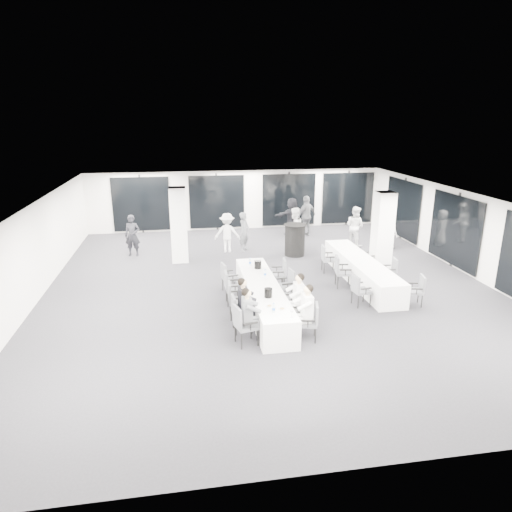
% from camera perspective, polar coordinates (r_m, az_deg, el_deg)
% --- Properties ---
extents(room, '(14.04, 16.04, 2.84)m').
position_cam_1_polar(room, '(15.51, 4.14, 2.60)').
color(room, '#252429').
rests_on(room, ground).
extents(column_left, '(0.60, 0.60, 2.80)m').
position_cam_1_polar(column_left, '(17.12, -9.64, 3.84)').
color(column_left, white).
rests_on(column_left, floor).
extents(column_right, '(0.60, 0.60, 2.80)m').
position_cam_1_polar(column_right, '(16.48, 15.52, 2.93)').
color(column_right, white).
rests_on(column_right, floor).
extents(banquet_table_main, '(0.90, 5.00, 0.75)m').
position_cam_1_polar(banquet_table_main, '(12.89, 0.88, -5.19)').
color(banquet_table_main, white).
rests_on(banquet_table_main, floor).
extents(banquet_table_side, '(0.90, 5.00, 0.75)m').
position_cam_1_polar(banquet_table_side, '(15.47, 12.99, -1.76)').
color(banquet_table_side, white).
rests_on(banquet_table_side, floor).
extents(cocktail_table, '(0.89, 0.89, 1.24)m').
position_cam_1_polar(cocktail_table, '(17.88, 4.88, 2.04)').
color(cocktail_table, black).
rests_on(cocktail_table, floor).
extents(chair_main_left_near, '(0.61, 0.63, 0.99)m').
position_cam_1_polar(chair_main_left_near, '(10.94, -1.64, -8.36)').
color(chair_main_left_near, '#4B4C52').
rests_on(chair_main_left_near, floor).
extents(chair_main_left_second, '(0.51, 0.56, 0.96)m').
position_cam_1_polar(chair_main_left_second, '(11.58, -2.11, -6.95)').
color(chair_main_left_second, '#4B4C52').
rests_on(chair_main_left_second, floor).
extents(chair_main_left_mid, '(0.53, 0.59, 1.00)m').
position_cam_1_polar(chair_main_left_mid, '(12.36, -2.65, -5.24)').
color(chair_main_left_mid, '#4B4C52').
rests_on(chair_main_left_mid, floor).
extents(chair_main_left_fourth, '(0.50, 0.56, 0.99)m').
position_cam_1_polar(chair_main_left_fourth, '(13.22, -3.13, -3.74)').
color(chair_main_left_fourth, '#4B4C52').
rests_on(chair_main_left_fourth, floor).
extents(chair_main_left_far, '(0.56, 0.59, 0.94)m').
position_cam_1_polar(chair_main_left_far, '(14.11, -3.53, -2.49)').
color(chair_main_left_far, '#4B4C52').
rests_on(chair_main_left_far, floor).
extents(chair_main_right_near, '(0.57, 0.59, 0.93)m').
position_cam_1_polar(chair_main_right_near, '(11.26, 6.88, -7.90)').
color(chair_main_right_near, '#4B4C52').
rests_on(chair_main_right_near, floor).
extents(chair_main_right_second, '(0.57, 0.60, 0.93)m').
position_cam_1_polar(chair_main_right_second, '(11.96, 5.81, -6.31)').
color(chair_main_right_second, '#4B4C52').
rests_on(chair_main_right_second, floor).
extents(chair_main_right_mid, '(0.57, 0.60, 0.95)m').
position_cam_1_polar(chair_main_right_mid, '(12.71, 4.83, -4.78)').
color(chair_main_right_mid, '#4B4C52').
rests_on(chair_main_right_mid, floor).
extents(chair_main_right_fourth, '(0.53, 0.57, 0.94)m').
position_cam_1_polar(chair_main_right_fourth, '(13.51, 3.93, -3.43)').
color(chair_main_right_fourth, '#4B4C52').
rests_on(chair_main_right_fourth, floor).
extents(chair_main_right_far, '(0.54, 0.58, 0.96)m').
position_cam_1_polar(chair_main_right_far, '(14.43, 3.02, -1.98)').
color(chair_main_right_far, '#4B4C52').
rests_on(chair_main_right_far, floor).
extents(chair_side_left_near, '(0.52, 0.56, 0.92)m').
position_cam_1_polar(chair_side_left_near, '(13.45, 12.78, -3.97)').
color(chair_side_left_near, '#4B4C52').
rests_on(chair_side_left_near, floor).
extents(chair_side_left_mid, '(0.59, 0.63, 1.02)m').
position_cam_1_polar(chair_side_left_mid, '(14.76, 10.59, -1.68)').
color(chair_side_left_mid, '#4B4C52').
rests_on(chair_side_left_mid, floor).
extents(chair_side_left_far, '(0.53, 0.58, 0.96)m').
position_cam_1_polar(chair_side_left_far, '(16.10, 8.84, -0.13)').
color(chair_side_left_far, '#4B4C52').
rests_on(chair_side_left_far, floor).
extents(chair_side_right_near, '(0.54, 0.57, 0.90)m').
position_cam_1_polar(chair_side_right_near, '(13.94, 19.50, -3.84)').
color(chair_side_right_near, '#4B4C52').
rests_on(chair_side_right_near, floor).
extents(chair_side_right_mid, '(0.49, 0.53, 0.88)m').
position_cam_1_polar(chair_side_right_mid, '(15.39, 16.45, -1.64)').
color(chair_side_right_mid, '#4B4C52').
rests_on(chair_side_right_mid, floor).
extents(chair_side_right_far, '(0.54, 0.57, 0.90)m').
position_cam_1_polar(chair_side_right_far, '(16.67, 14.29, 0.03)').
color(chair_side_right_far, '#4B4C52').
rests_on(chair_side_right_far, floor).
extents(seated_guest_a, '(0.50, 0.38, 1.44)m').
position_cam_1_polar(seated_guest_a, '(10.87, -0.78, -7.08)').
color(seated_guest_a, '#595C61').
rests_on(seated_guest_a, floor).
extents(seated_guest_b, '(0.50, 0.38, 1.44)m').
position_cam_1_polar(seated_guest_b, '(11.50, -1.30, -5.68)').
color(seated_guest_b, black).
rests_on(seated_guest_b, floor).
extents(seated_guest_c, '(0.50, 0.38, 1.44)m').
position_cam_1_polar(seated_guest_c, '(11.12, 6.09, -6.61)').
color(seated_guest_c, white).
rests_on(seated_guest_c, floor).
extents(seated_guest_d, '(0.50, 0.38, 1.44)m').
position_cam_1_polar(seated_guest_d, '(11.83, 5.07, -5.07)').
color(seated_guest_d, white).
rests_on(seated_guest_d, floor).
extents(standing_guest_a, '(0.80, 0.83, 1.79)m').
position_cam_1_polar(standing_guest_a, '(18.38, -1.47, 3.37)').
color(standing_guest_a, '#595C61').
rests_on(standing_guest_a, floor).
extents(standing_guest_b, '(1.10, 1.00, 1.95)m').
position_cam_1_polar(standing_guest_b, '(18.68, 4.82, 3.79)').
color(standing_guest_b, white).
rests_on(standing_guest_b, floor).
extents(standing_guest_c, '(1.25, 0.80, 1.79)m').
position_cam_1_polar(standing_guest_c, '(18.26, -3.61, 3.24)').
color(standing_guest_c, white).
rests_on(standing_guest_c, floor).
extents(standing_guest_d, '(1.41, 1.21, 2.09)m').
position_cam_1_polar(standing_guest_d, '(20.83, 6.33, 5.34)').
color(standing_guest_d, '#595C61').
rests_on(standing_guest_d, floor).
extents(standing_guest_e, '(0.85, 0.97, 1.72)m').
position_cam_1_polar(standing_guest_e, '(19.59, 16.31, 3.44)').
color(standing_guest_e, white).
rests_on(standing_guest_e, floor).
extents(standing_guest_f, '(1.90, 1.11, 1.94)m').
position_cam_1_polar(standing_guest_f, '(20.97, 4.50, 5.27)').
color(standing_guest_f, black).
rests_on(standing_guest_f, floor).
extents(standing_guest_g, '(0.75, 0.64, 1.84)m').
position_cam_1_polar(standing_guest_g, '(18.33, -15.21, 2.80)').
color(standing_guest_g, black).
rests_on(standing_guest_g, floor).
extents(standing_guest_h, '(0.95, 1.07, 1.89)m').
position_cam_1_polar(standing_guest_h, '(19.57, 12.29, 3.99)').
color(standing_guest_h, white).
rests_on(standing_guest_h, floor).
extents(ice_bucket_near, '(0.21, 0.21, 0.24)m').
position_cam_1_polar(ice_bucket_near, '(11.88, 1.54, -4.62)').
color(ice_bucket_near, black).
rests_on(ice_bucket_near, banquet_table_main).
extents(ice_bucket_far, '(0.22, 0.22, 0.25)m').
position_cam_1_polar(ice_bucket_far, '(14.07, 0.23, -1.07)').
color(ice_bucket_far, black).
rests_on(ice_bucket_far, banquet_table_main).
extents(water_bottle_a, '(0.07, 0.07, 0.23)m').
position_cam_1_polar(water_bottle_a, '(10.99, 2.23, -6.51)').
color(water_bottle_a, silver).
rests_on(water_bottle_a, banquet_table_main).
extents(water_bottle_b, '(0.07, 0.07, 0.23)m').
position_cam_1_polar(water_bottle_b, '(13.33, 1.15, -2.18)').
color(water_bottle_b, silver).
rests_on(water_bottle_b, banquet_table_main).
extents(water_bottle_c, '(0.07, 0.07, 0.23)m').
position_cam_1_polar(water_bottle_c, '(14.35, -0.74, -0.74)').
color(water_bottle_c, silver).
rests_on(water_bottle_c, banquet_table_main).
extents(plate_a, '(0.18, 0.18, 0.03)m').
position_cam_1_polar(plate_a, '(11.37, 1.69, -6.25)').
color(plate_a, white).
rests_on(plate_a, banquet_table_main).
extents(plate_b, '(0.19, 0.19, 0.03)m').
position_cam_1_polar(plate_b, '(11.22, 3.28, -6.59)').
color(plate_b, white).
rests_on(plate_b, banquet_table_main).
extents(plate_c, '(0.19, 0.19, 0.03)m').
position_cam_1_polar(plate_c, '(12.31, 1.54, -4.37)').
color(plate_c, white).
rests_on(plate_c, banquet_table_main).
extents(wine_glass, '(0.08, 0.08, 0.20)m').
position_cam_1_polar(wine_glass, '(10.74, 4.49, -6.94)').
color(wine_glass, silver).
rests_on(wine_glass, banquet_table_main).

